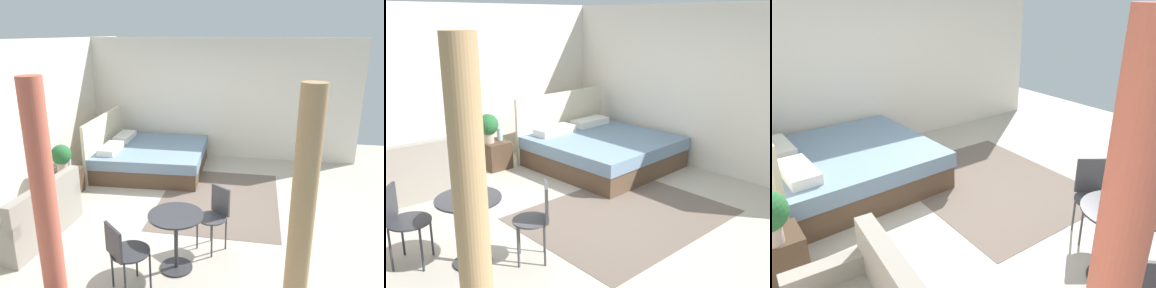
% 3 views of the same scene
% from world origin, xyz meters
% --- Properties ---
extents(ground_plane, '(8.26, 9.02, 0.02)m').
position_xyz_m(ground_plane, '(0.00, 0.00, -0.01)').
color(ground_plane, '#B2A899').
extents(wall_back, '(8.26, 0.12, 2.66)m').
position_xyz_m(wall_back, '(0.00, 3.01, 1.33)').
color(wall_back, silver).
rests_on(wall_back, ground).
extents(wall_right, '(0.12, 6.02, 2.66)m').
position_xyz_m(wall_right, '(2.63, 0.00, 1.33)').
color(wall_right, silver).
rests_on(wall_right, ground).
extents(area_rug, '(2.52, 1.99, 0.01)m').
position_xyz_m(area_rug, '(0.28, -0.29, 0.00)').
color(area_rug, '#66564C').
rests_on(area_rug, ground).
extents(bed, '(2.12, 2.20, 1.14)m').
position_xyz_m(bed, '(1.44, 1.30, 0.29)').
color(bed, brown).
rests_on(bed, ground).
extents(couch, '(1.52, 0.83, 0.83)m').
position_xyz_m(couch, '(-1.38, 2.14, 0.28)').
color(couch, gray).
rests_on(couch, ground).
extents(nightstand, '(0.41, 0.45, 0.45)m').
position_xyz_m(nightstand, '(0.05, 2.40, 0.23)').
color(nightstand, '#473323').
rests_on(nightstand, ground).
extents(potted_plant, '(0.35, 0.35, 0.48)m').
position_xyz_m(potted_plant, '(-0.05, 2.42, 0.73)').
color(potted_plant, tan).
rests_on(potted_plant, nightstand).
extents(vase, '(0.09, 0.09, 0.22)m').
position_xyz_m(vase, '(0.17, 2.42, 0.56)').
color(vase, silver).
rests_on(vase, nightstand).
extents(balcony_table, '(0.66, 0.66, 0.73)m').
position_xyz_m(balcony_table, '(-1.72, 0.02, 0.51)').
color(balcony_table, '#2D2D33').
rests_on(balcony_table, ground).
extents(cafe_chair_near_window, '(0.53, 0.53, 0.85)m').
position_xyz_m(cafe_chair_near_window, '(-1.17, -0.39, 0.52)').
color(cafe_chair_near_window, '#3F3F44').
rests_on(cafe_chair_near_window, ground).
extents(cafe_chair_near_couch, '(0.62, 0.62, 0.84)m').
position_xyz_m(cafe_chair_near_couch, '(-2.23, 0.48, 0.52)').
color(cafe_chair_near_couch, '#2D2D33').
rests_on(cafe_chair_near_couch, ground).
extents(curtain_left, '(0.22, 0.22, 2.38)m').
position_xyz_m(curtain_left, '(-2.38, -1.30, 1.19)').
color(curtain_left, tan).
rests_on(curtain_left, ground).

